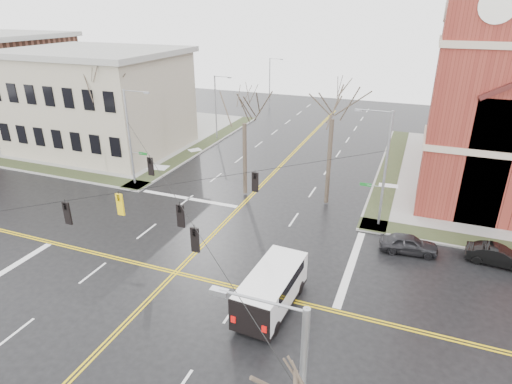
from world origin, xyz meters
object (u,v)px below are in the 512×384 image
(parked_car_a, at_px, (409,244))
(signal_pole_ne, at_px, (383,166))
(tree_nw_near, at_px, (244,119))
(tree_nw_far, at_px, (104,92))
(streetlight_north_b, at_px, (270,81))
(streetlight_north_a, at_px, (217,105))
(cargo_van, at_px, (273,285))
(parked_car_b, at_px, (498,256))
(signal_pole_nw, at_px, (131,135))
(tree_ne, at_px, (332,113))

(parked_car_a, bearing_deg, signal_pole_ne, 31.01)
(signal_pole_ne, bearing_deg, tree_nw_near, 171.79)
(signal_pole_ne, relative_size, tree_nw_near, 0.92)
(parked_car_a, relative_size, tree_nw_far, 0.35)
(streetlight_north_b, relative_size, parked_car_a, 2.03)
(streetlight_north_a, relative_size, cargo_van, 1.30)
(parked_car_b, bearing_deg, streetlight_north_a, 62.70)
(signal_pole_ne, xyz_separation_m, parked_car_b, (8.22, -2.75, -4.30))
(cargo_van, bearing_deg, tree_nw_far, 150.87)
(cargo_van, xyz_separation_m, tree_nw_far, (-22.36, 14.14, 6.91))
(parked_car_a, bearing_deg, signal_pole_nw, 75.70)
(signal_pole_ne, relative_size, tree_nw_far, 0.79)
(streetlight_north_a, distance_m, tree_ne, 22.64)
(tree_nw_near, distance_m, tree_ne, 7.47)
(tree_nw_far, bearing_deg, streetlight_north_b, 82.20)
(streetlight_north_a, height_order, streetlight_north_b, same)
(cargo_van, bearing_deg, tree_nw_near, 121.76)
(streetlight_north_a, relative_size, parked_car_a, 2.03)
(cargo_van, xyz_separation_m, tree_ne, (-0.23, 14.69, 6.67))
(streetlight_north_a, bearing_deg, parked_car_b, -32.51)
(streetlight_north_b, relative_size, cargo_van, 1.30)
(tree_nw_far, bearing_deg, parked_car_a, -10.14)
(tree_nw_far, bearing_deg, signal_pole_ne, -4.09)
(parked_car_b, height_order, tree_nw_near, tree_nw_near)
(signal_pole_ne, distance_m, tree_nw_near, 12.26)
(streetlight_north_b, height_order, tree_nw_near, tree_nw_near)
(cargo_van, bearing_deg, tree_ne, 94.07)
(tree_nw_near, relative_size, tree_ne, 0.88)
(parked_car_b, distance_m, tree_nw_near, 21.63)
(parked_car_b, relative_size, tree_ne, 0.36)
(cargo_van, relative_size, tree_ne, 0.55)
(cargo_van, distance_m, parked_car_a, 11.30)
(parked_car_b, xyz_separation_m, tree_nw_far, (-34.93, 4.66, 7.61))
(parked_car_a, xyz_separation_m, tree_nw_far, (-29.29, 5.24, 7.59))
(tree_ne, bearing_deg, streetlight_north_a, 141.10)
(streetlight_north_a, height_order, parked_car_b, streetlight_north_a)
(parked_car_a, height_order, tree_nw_far, tree_nw_far)
(tree_nw_far, height_order, tree_ne, tree_nw_far)
(signal_pole_nw, distance_m, streetlight_north_a, 16.52)
(streetlight_north_b, relative_size, parked_car_b, 2.02)
(streetlight_north_b, xyz_separation_m, tree_ne, (17.40, -34.04, 3.55))
(streetlight_north_a, bearing_deg, cargo_van, -58.47)
(tree_nw_far, height_order, tree_nw_near, tree_nw_far)
(parked_car_a, height_order, tree_ne, tree_ne)
(signal_pole_ne, xyz_separation_m, streetlight_north_b, (-21.97, 36.50, -0.48))
(signal_pole_ne, height_order, signal_pole_nw, same)
(streetlight_north_b, height_order, parked_car_b, streetlight_north_b)
(tree_ne, bearing_deg, signal_pole_nw, -172.25)
(cargo_van, height_order, tree_nw_far, tree_nw_far)
(streetlight_north_b, xyz_separation_m, tree_nw_near, (10.03, -34.78, 2.61))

